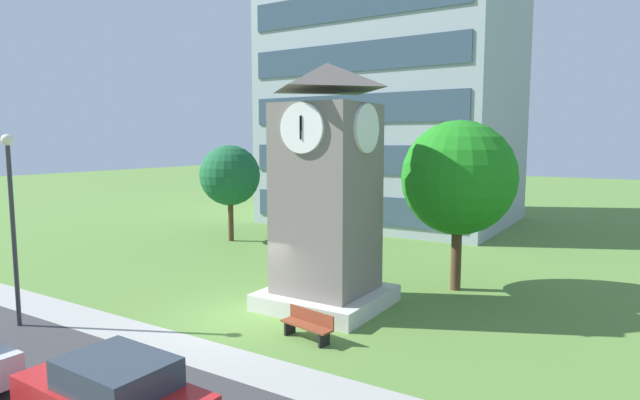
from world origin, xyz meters
name	(u,v)px	position (x,y,z in m)	size (l,w,h in m)	color
ground_plane	(237,319)	(0.00, 0.00, 0.00)	(160.00, 160.00, 0.00)	#567F38
kerb_strip	(176,346)	(0.00, -2.73, 0.00)	(120.00, 1.60, 0.01)	#9E9E99
office_building	(396,69)	(-4.62, 23.21, 11.20)	(16.32, 13.41, 22.40)	#9EA8B2
clock_tower	(327,202)	(1.82, 2.83, 3.82)	(4.08, 4.08, 8.68)	slate
park_bench	(308,325)	(3.03, -0.25, 0.46)	(1.86, 0.81, 0.88)	brown
street_lamp	(12,209)	(-5.62, -4.24, 3.82)	(0.36, 0.36, 6.20)	#333338
tree_streetside	(230,176)	(-9.48, 10.37, 3.93)	(3.58, 3.58, 5.73)	#513823
tree_near_tower	(459,178)	(5.16, 7.37, 4.53)	(4.53, 4.53, 6.81)	#513823
parked_car_red	(113,396)	(2.56, -6.72, 0.86)	(4.40, 2.12, 1.69)	red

